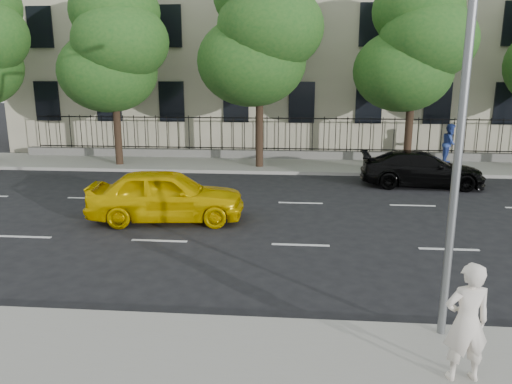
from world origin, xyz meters
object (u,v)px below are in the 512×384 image
(black_sedan, at_px, (422,169))
(street_light, at_px, (459,43))
(yellow_taxi, at_px, (166,195))
(woman_near, at_px, (467,322))

(black_sedan, bearing_deg, street_light, 171.05)
(street_light, distance_m, black_sedan, 12.99)
(yellow_taxi, xyz_separation_m, black_sedan, (9.28, 5.71, -0.12))
(woman_near, bearing_deg, street_light, -99.75)
(street_light, xyz_separation_m, woman_near, (-0.07, -1.91, -4.06))
(woman_near, bearing_deg, yellow_taxi, -58.13)
(street_light, relative_size, black_sedan, 1.62)
(street_light, distance_m, woman_near, 4.48)
(yellow_taxi, bearing_deg, woman_near, -146.51)
(black_sedan, height_order, woman_near, woman_near)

